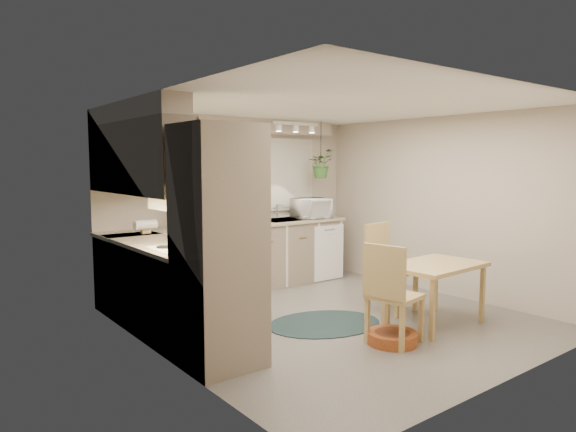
% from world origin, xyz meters
% --- Properties ---
extents(floor, '(4.20, 4.20, 0.00)m').
position_xyz_m(floor, '(0.00, 0.00, 0.00)').
color(floor, slate).
rests_on(floor, ground).
extents(ceiling, '(4.20, 4.20, 0.00)m').
position_xyz_m(ceiling, '(0.00, 0.00, 2.40)').
color(ceiling, white).
rests_on(ceiling, wall_back).
extents(wall_back, '(4.00, 0.04, 2.40)m').
position_xyz_m(wall_back, '(0.00, 2.10, 1.20)').
color(wall_back, '#B6A997').
rests_on(wall_back, floor).
extents(wall_front, '(4.00, 0.04, 2.40)m').
position_xyz_m(wall_front, '(0.00, -2.10, 1.20)').
color(wall_front, '#B6A997').
rests_on(wall_front, floor).
extents(wall_left, '(0.04, 4.20, 2.40)m').
position_xyz_m(wall_left, '(-2.00, 0.00, 1.20)').
color(wall_left, '#B6A997').
rests_on(wall_left, floor).
extents(wall_right, '(0.04, 4.20, 2.40)m').
position_xyz_m(wall_right, '(2.00, 0.00, 1.20)').
color(wall_right, '#B6A997').
rests_on(wall_right, floor).
extents(base_cab_left, '(0.60, 1.85, 0.90)m').
position_xyz_m(base_cab_left, '(-1.70, 0.88, 0.45)').
color(base_cab_left, gray).
rests_on(base_cab_left, floor).
extents(base_cab_back, '(3.60, 0.60, 0.90)m').
position_xyz_m(base_cab_back, '(-0.20, 1.80, 0.45)').
color(base_cab_back, gray).
rests_on(base_cab_back, floor).
extents(counter_left, '(0.64, 1.89, 0.04)m').
position_xyz_m(counter_left, '(-1.69, 0.88, 0.92)').
color(counter_left, tan).
rests_on(counter_left, base_cab_left).
extents(counter_back, '(3.64, 0.64, 0.04)m').
position_xyz_m(counter_back, '(-0.20, 1.79, 0.92)').
color(counter_back, tan).
rests_on(counter_back, base_cab_back).
extents(oven_stack, '(0.65, 0.65, 2.10)m').
position_xyz_m(oven_stack, '(-1.68, -0.38, 1.05)').
color(oven_stack, gray).
rests_on(oven_stack, floor).
extents(wall_oven_face, '(0.02, 0.56, 0.58)m').
position_xyz_m(wall_oven_face, '(-1.35, -0.38, 1.05)').
color(wall_oven_face, white).
rests_on(wall_oven_face, oven_stack).
extents(upper_cab_left, '(0.35, 2.00, 0.75)m').
position_xyz_m(upper_cab_left, '(-1.82, 1.00, 1.83)').
color(upper_cab_left, gray).
rests_on(upper_cab_left, wall_left).
extents(upper_cab_back, '(2.00, 0.35, 0.75)m').
position_xyz_m(upper_cab_back, '(-1.00, 1.93, 1.83)').
color(upper_cab_back, gray).
rests_on(upper_cab_back, wall_back).
extents(soffit_left, '(0.30, 2.00, 0.20)m').
position_xyz_m(soffit_left, '(-1.85, 1.00, 2.30)').
color(soffit_left, '#B6A997').
rests_on(soffit_left, wall_left).
extents(soffit_back, '(3.60, 0.30, 0.20)m').
position_xyz_m(soffit_back, '(-0.20, 1.95, 2.30)').
color(soffit_back, '#B6A997').
rests_on(soffit_back, wall_back).
extents(cooktop, '(0.52, 0.58, 0.02)m').
position_xyz_m(cooktop, '(-1.68, 0.30, 0.94)').
color(cooktop, white).
rests_on(cooktop, counter_left).
extents(range_hood, '(0.40, 0.60, 0.14)m').
position_xyz_m(range_hood, '(-1.70, 0.30, 1.40)').
color(range_hood, white).
rests_on(range_hood, upper_cab_left).
extents(window_blinds, '(1.40, 0.02, 1.00)m').
position_xyz_m(window_blinds, '(0.70, 2.07, 1.60)').
color(window_blinds, silver).
rests_on(window_blinds, wall_back).
extents(window_frame, '(1.50, 0.02, 1.10)m').
position_xyz_m(window_frame, '(0.70, 2.08, 1.60)').
color(window_frame, beige).
rests_on(window_frame, wall_back).
extents(sink, '(0.70, 0.48, 0.10)m').
position_xyz_m(sink, '(0.70, 1.80, 0.90)').
color(sink, '#96989D').
rests_on(sink, counter_back).
extents(dishwasher_front, '(0.58, 0.02, 0.83)m').
position_xyz_m(dishwasher_front, '(1.30, 1.49, 0.42)').
color(dishwasher_front, white).
rests_on(dishwasher_front, base_cab_back).
extents(track_light_bar, '(0.80, 0.04, 0.04)m').
position_xyz_m(track_light_bar, '(0.70, 1.55, 2.33)').
color(track_light_bar, white).
rests_on(track_light_bar, ceiling).
extents(wall_clock, '(0.30, 0.03, 0.30)m').
position_xyz_m(wall_clock, '(0.15, 2.07, 2.18)').
color(wall_clock, gold).
rests_on(wall_clock, wall_back).
extents(dining_table, '(1.12, 0.78, 0.68)m').
position_xyz_m(dining_table, '(0.77, -0.81, 0.34)').
color(dining_table, tan).
rests_on(dining_table, floor).
extents(chair_left, '(0.55, 0.55, 1.00)m').
position_xyz_m(chair_left, '(-0.03, -0.94, 0.50)').
color(chair_left, tan).
rests_on(chair_left, floor).
extents(chair_back, '(0.55, 0.55, 1.05)m').
position_xyz_m(chair_back, '(0.80, -0.19, 0.53)').
color(chair_back, tan).
rests_on(chair_back, floor).
extents(braided_rug, '(1.50, 1.27, 0.01)m').
position_xyz_m(braided_rug, '(-0.18, -0.07, 0.01)').
color(braided_rug, black).
rests_on(braided_rug, floor).
extents(pet_bed, '(0.65, 0.65, 0.12)m').
position_xyz_m(pet_bed, '(-0.06, -0.94, 0.06)').
color(pet_bed, '#A05C20').
rests_on(pet_bed, floor).
extents(microwave, '(0.59, 0.39, 0.37)m').
position_xyz_m(microwave, '(1.13, 1.70, 1.13)').
color(microwave, white).
rests_on(microwave, counter_back).
extents(soap_bottle, '(0.09, 0.20, 0.09)m').
position_xyz_m(soap_bottle, '(0.42, 1.95, 0.98)').
color(soap_bottle, white).
rests_on(soap_bottle, counter_back).
extents(hanging_plant, '(0.49, 0.52, 0.34)m').
position_xyz_m(hanging_plant, '(1.31, 1.70, 1.72)').
color(hanging_plant, '#356729').
rests_on(hanging_plant, ceiling).
extents(coffee_maker, '(0.25, 0.28, 0.35)m').
position_xyz_m(coffee_maker, '(-0.86, 1.80, 1.12)').
color(coffee_maker, black).
rests_on(coffee_maker, counter_back).
extents(toaster, '(0.29, 0.21, 0.16)m').
position_xyz_m(toaster, '(-0.74, 1.82, 1.02)').
color(toaster, '#96989D').
rests_on(toaster, counter_back).
extents(knife_block, '(0.10, 0.10, 0.21)m').
position_xyz_m(knife_block, '(-0.42, 1.85, 1.04)').
color(knife_block, tan).
rests_on(knife_block, counter_back).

